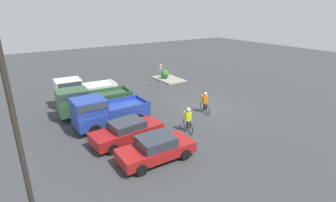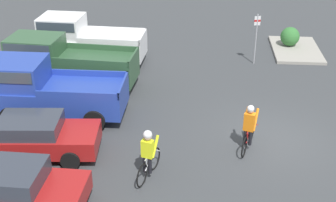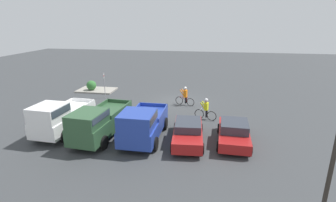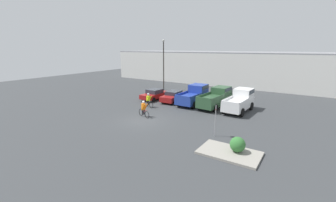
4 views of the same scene
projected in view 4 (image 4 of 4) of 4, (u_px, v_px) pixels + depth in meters
name	position (u px, v px, depth m)	size (l,w,h in m)	color
ground_plane	(143.00, 120.00, 21.55)	(80.00, 80.00, 0.00)	#383A3D
warehouse_building	(235.00, 67.00, 43.82)	(49.38, 12.52, 5.99)	silver
sedan_0	(155.00, 94.00, 30.21)	(2.07, 4.28, 1.38)	maroon
sedan_1	(174.00, 96.00, 29.03)	(2.18, 4.63, 1.38)	maroon
pickup_truck_0	(195.00, 94.00, 27.72)	(2.33, 5.15, 2.27)	#233D9E
pickup_truck_1	(217.00, 97.00, 26.29)	(2.47, 5.68, 2.21)	#2D5133
pickup_truck_2	(240.00, 100.00, 24.63)	(2.36, 5.15, 2.33)	white
cyclist_0	(144.00, 109.00, 22.52)	(1.75, 0.64, 1.70)	black
cyclist_1	(148.00, 100.00, 26.19)	(1.69, 0.62, 1.71)	black
fire_lane_sign	(215.00, 118.00, 17.44)	(0.09, 0.30, 2.53)	#9E9EA3
lamppost	(164.00, 61.00, 35.95)	(0.36, 0.36, 8.04)	#2D2823
curb_island	(229.00, 153.00, 14.79)	(3.90, 2.44, 0.15)	gray
shrub	(238.00, 144.00, 14.68)	(1.01, 1.01, 1.01)	#337033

